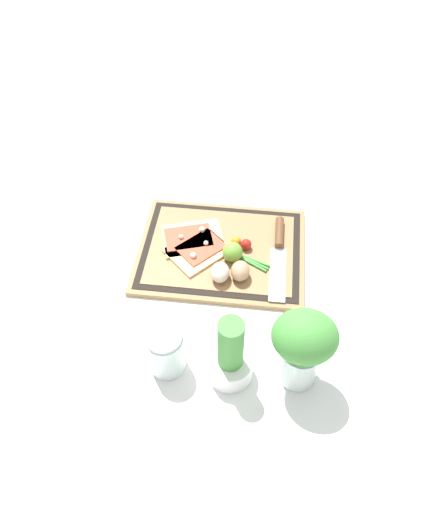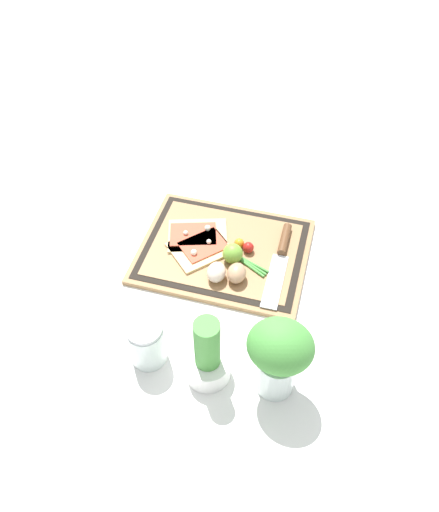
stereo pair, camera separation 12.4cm
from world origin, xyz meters
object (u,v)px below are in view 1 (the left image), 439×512
pizza_slice_far (198,250)px  herb_glass (303,345)px  pizza_slice_near (192,238)px  egg_pink (220,272)px  cherry_tomato_yellow (236,241)px  knife (279,244)px  lime (232,252)px  cherry_tomato_red (246,244)px  herb_pot (230,358)px  sauce_jar (166,353)px  egg_brown (240,271)px

pizza_slice_far → herb_glass: bearing=129.1°
pizza_slice_near → egg_pink: egg_pink is taller
egg_pink → pizza_slice_near: bearing=-54.3°
pizza_slice_far → cherry_tomato_yellow: 0.10m
egg_pink → pizza_slice_far: bearing=-51.5°
knife → lime: (0.12, 0.06, 0.02)m
pizza_slice_near → cherry_tomato_yellow: cherry_tomato_yellow is taller
pizza_slice_near → pizza_slice_far: same height
egg_pink → cherry_tomato_red: bearing=-117.1°
knife → herb_glass: 0.37m
knife → cherry_tomato_yellow: size_ratio=10.58×
pizza_slice_near → cherry_tomato_red: size_ratio=6.42×
pizza_slice_near → lime: size_ratio=3.56×
knife → herb_pot: 0.38m
pizza_slice_near → herb_pot: herb_pot is taller
lime → sauce_jar: (0.11, 0.31, 0.01)m
pizza_slice_near → lime: 0.13m
cherry_tomato_red → sauce_jar: sauce_jar is taller
lime → cherry_tomato_red: bearing=-127.6°
herb_glass → sauce_jar: bearing=1.4°
egg_brown → sauce_jar: sauce_jar is taller
knife → herb_pot: size_ratio=1.46×
sauce_jar → pizza_slice_near: bearing=-89.8°
cherry_tomato_red → sauce_jar: 0.37m
egg_brown → cherry_tomato_yellow: size_ratio=2.16×
pizza_slice_near → egg_brown: bearing=140.4°
egg_brown → herb_glass: bearing=120.4°
pizza_slice_far → herb_glass: size_ratio=0.90×
pizza_slice_near → egg_pink: 0.15m
sauce_jar → herb_glass: (-0.28, -0.01, 0.07)m
sauce_jar → herb_glass: 0.29m
sauce_jar → herb_glass: herb_glass is taller
pizza_slice_far → egg_brown: size_ratio=3.33×
herb_pot → cherry_tomato_yellow: bearing=-86.7°
egg_brown → egg_pink: (0.05, 0.01, 0.00)m
pizza_slice_far → herb_glass: 0.42m
knife → cherry_tomato_yellow: bearing=3.1°
knife → herb_glass: herb_glass is taller
knife → cherry_tomato_red: (0.08, 0.02, 0.01)m
lime → egg_brown: bearing=113.4°
pizza_slice_far → egg_brown: egg_brown is taller
egg_brown → egg_pink: size_ratio=1.00×
pizza_slice_far → cherry_tomato_red: cherry_tomato_red is taller
cherry_tomato_red → egg_brown: bearing=86.1°
herb_pot → herb_glass: herb_glass is taller
cherry_tomato_red → herb_glass: 0.38m
pizza_slice_far → herb_pot: 0.35m
egg_pink → sauce_jar: bearing=70.0°
lime → herb_pot: bearing=94.7°
herb_pot → sauce_jar: herb_pot is taller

